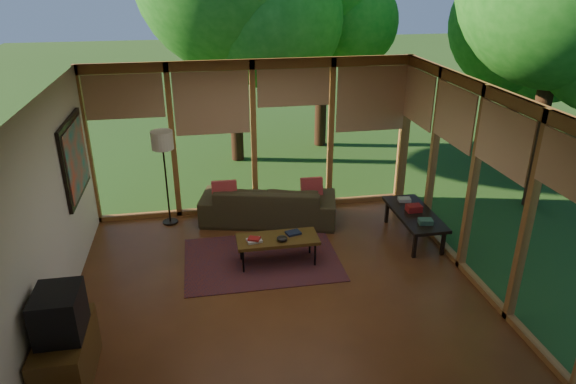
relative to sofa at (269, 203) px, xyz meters
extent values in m
plane|color=brown|center=(-0.17, -2.00, -0.34)|extent=(5.50, 5.50, 0.00)
plane|color=silver|center=(-0.17, -2.00, 2.36)|extent=(5.50, 5.50, 0.00)
cube|color=silver|center=(-2.92, -2.00, 1.01)|extent=(0.04, 5.00, 2.70)
cube|color=silver|center=(-0.17, -4.50, 1.01)|extent=(5.50, 0.04, 2.70)
cube|color=#A06731|center=(-0.17, 0.50, 1.01)|extent=(5.50, 0.12, 2.70)
cube|color=#A06731|center=(2.58, -2.00, 1.01)|extent=(0.12, 5.00, 2.70)
plane|color=#29531F|center=(7.83, 6.00, -0.35)|extent=(40.00, 40.00, 0.00)
cylinder|color=#331E12|center=(-0.25, 3.33, 2.21)|extent=(0.28, 0.28, 5.10)
cylinder|color=#331E12|center=(1.87, 4.06, 2.08)|extent=(0.28, 0.28, 4.84)
cylinder|color=#331E12|center=(4.76, -0.22, 2.16)|extent=(0.28, 0.28, 4.99)
cylinder|color=#331E12|center=(6.02, 2.81, 1.55)|extent=(0.28, 0.28, 3.77)
sphere|color=#166316|center=(6.02, 2.81, 2.60)|extent=(2.99, 2.99, 2.99)
cube|color=maroon|center=(-0.29, -1.30, -0.33)|extent=(2.31, 1.63, 0.01)
imported|color=#3D351E|center=(0.00, 0.00, 0.00)|extent=(2.45, 1.43, 0.67)
cube|color=maroon|center=(-0.75, -0.05, 0.25)|extent=(0.42, 0.22, 0.44)
cube|color=maroon|center=(0.75, -0.05, 0.23)|extent=(0.37, 0.20, 0.39)
cube|color=#AFA99F|center=(-0.42, -1.48, 0.10)|extent=(0.23, 0.19, 0.03)
cube|color=maroon|center=(-0.42, -1.48, 0.13)|extent=(0.20, 0.18, 0.03)
cube|color=black|center=(0.18, -1.35, 0.10)|extent=(0.24, 0.21, 0.03)
ellipsoid|color=black|center=(-0.02, -1.53, 0.12)|extent=(0.16, 0.16, 0.07)
cube|color=#573A17|center=(-2.64, -3.38, -0.04)|extent=(0.50, 1.00, 0.60)
cube|color=black|center=(-2.62, -3.38, 0.51)|extent=(0.45, 0.55, 0.50)
cube|color=#355E4B|center=(2.23, -1.44, 0.16)|extent=(0.23, 0.18, 0.08)
cube|color=maroon|center=(2.23, -0.99, 0.17)|extent=(0.24, 0.17, 0.11)
cube|color=#AFA99F|center=(2.23, -0.59, 0.15)|extent=(0.22, 0.18, 0.06)
cylinder|color=black|center=(-1.70, 0.21, -0.32)|extent=(0.26, 0.26, 0.03)
cylinder|color=black|center=(-1.70, 0.21, 0.45)|extent=(0.03, 0.03, 1.52)
cylinder|color=beige|center=(-1.70, 0.21, 1.16)|extent=(0.36, 0.36, 0.30)
cube|color=#573A17|center=(-0.07, -1.43, 0.06)|extent=(1.20, 0.50, 0.05)
cylinder|color=black|center=(-0.60, -1.61, -0.15)|extent=(0.03, 0.03, 0.38)
cylinder|color=black|center=(0.46, -1.61, -0.15)|extent=(0.03, 0.03, 0.38)
cylinder|color=black|center=(-0.60, -1.25, -0.15)|extent=(0.03, 0.03, 0.38)
cylinder|color=black|center=(0.46, -1.25, -0.15)|extent=(0.03, 0.03, 0.38)
cube|color=black|center=(2.23, -1.04, 0.09)|extent=(0.60, 1.40, 0.05)
cube|color=black|center=(2.00, -1.64, -0.14)|extent=(0.05, 0.05, 0.40)
cube|color=black|center=(2.46, -1.64, -0.14)|extent=(0.05, 0.05, 0.40)
cube|color=black|center=(2.00, -0.44, -0.14)|extent=(0.05, 0.05, 0.40)
cube|color=black|center=(2.46, -0.44, -0.14)|extent=(0.05, 0.05, 0.40)
cube|color=black|center=(-2.89, -0.60, 1.21)|extent=(0.05, 1.35, 1.15)
cube|color=#1C7C7F|center=(-2.86, -0.60, 1.21)|extent=(0.02, 1.20, 1.00)
camera|label=1|loc=(-1.09, -7.99, 3.72)|focal=32.00mm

